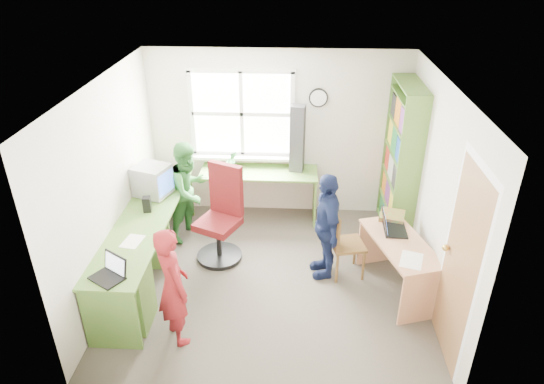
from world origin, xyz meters
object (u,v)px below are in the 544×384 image
(wooden_chair, at_px, (342,241))
(person_navy, at_px, (326,226))
(laptop_right, at_px, (391,226))
(person_green, at_px, (189,191))
(crt_monitor, at_px, (152,180))
(cd_tower, at_px, (297,139))
(l_desk, at_px, (155,257))
(laptop_left, at_px, (110,272))
(right_desk, at_px, (399,255))
(person_red, at_px, (173,286))
(swivel_chair, at_px, (222,219))
(bookshelf, at_px, (400,165))
(potted_plant, at_px, (232,161))

(wooden_chair, distance_m, person_navy, 0.28)
(laptop_right, bearing_deg, person_green, 73.83)
(crt_monitor, bearing_deg, cd_tower, 43.70)
(l_desk, distance_m, laptop_left, 0.84)
(right_desk, distance_m, cd_tower, 2.15)
(l_desk, xyz_separation_m, laptop_left, (-0.20, -0.74, 0.34))
(crt_monitor, relative_size, person_red, 0.39)
(wooden_chair, bearing_deg, swivel_chair, 155.63)
(bookshelf, distance_m, crt_monitor, 3.23)
(crt_monitor, xyz_separation_m, potted_plant, (0.91, 0.79, -0.06))
(swivel_chair, distance_m, cd_tower, 1.56)
(wooden_chair, distance_m, potted_plant, 2.02)
(cd_tower, relative_size, potted_plant, 3.22)
(crt_monitor, xyz_separation_m, person_navy, (2.18, -0.51, -0.28))
(crt_monitor, distance_m, laptop_left, 1.69)
(potted_plant, relative_size, person_navy, 0.22)
(laptop_left, distance_m, laptop_right, 3.10)
(crt_monitor, distance_m, laptop_right, 2.98)
(l_desk, relative_size, potted_plant, 10.06)
(wooden_chair, distance_m, person_green, 2.14)
(person_navy, bearing_deg, right_desk, 61.32)
(laptop_right, bearing_deg, swivel_chair, 81.94)
(cd_tower, distance_m, potted_plant, 0.97)
(laptop_right, xyz_separation_m, potted_plant, (-2.02, 1.34, 0.18))
(right_desk, height_order, swivel_chair, swivel_chair)
(bookshelf, relative_size, wooden_chair, 2.39)
(swivel_chair, xyz_separation_m, laptop_left, (-0.86, -1.48, 0.27))
(wooden_chair, xyz_separation_m, potted_plant, (-1.48, 1.31, 0.42))
(crt_monitor, bearing_deg, person_red, -50.37)
(bookshelf, bearing_deg, laptop_right, -103.76)
(wooden_chair, relative_size, person_navy, 0.65)
(wooden_chair, relative_size, laptop_left, 2.17)
(swivel_chair, xyz_separation_m, potted_plant, (0.02, 0.99, 0.36))
(right_desk, height_order, potted_plant, potted_plant)
(laptop_left, bearing_deg, wooden_chair, 58.85)
(person_navy, bearing_deg, wooden_chair, 75.78)
(person_green, bearing_deg, swivel_chair, -104.39)
(laptop_left, bearing_deg, swivel_chair, 92.46)
(bookshelf, relative_size, laptop_left, 5.18)
(person_navy, bearing_deg, l_desk, -87.24)
(l_desk, height_order, crt_monitor, crt_monitor)
(crt_monitor, bearing_deg, laptop_right, 8.17)
(right_desk, relative_size, person_navy, 0.93)
(crt_monitor, relative_size, cd_tower, 0.53)
(l_desk, relative_size, laptop_right, 8.30)
(laptop_right, bearing_deg, crt_monitor, 80.94)
(laptop_right, bearing_deg, right_desk, -158.53)
(laptop_right, bearing_deg, bookshelf, -12.09)
(right_desk, distance_m, laptop_right, 0.34)
(l_desk, relative_size, swivel_chair, 2.38)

